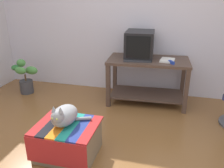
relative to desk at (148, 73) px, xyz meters
The scene contains 11 objects.
ground_plane 1.71m from the desk, 102.44° to the right, with size 14.00×14.00×0.00m, color brown.
back_wall 1.00m from the desk, 128.12° to the left, with size 8.00×0.10×2.60m, color silver.
desk is the anchor object (origin of this frame).
tv_monitor 0.46m from the desk, 155.96° to the left, with size 0.44×0.54×0.40m.
keyboard 0.32m from the desk, 133.66° to the right, with size 0.40×0.15×0.02m, color #333338.
book 0.37m from the desk, ahead, with size 0.20×0.24×0.03m, color white.
ottoman_with_blanket 1.71m from the desk, 113.11° to the right, with size 0.64×0.55×0.36m.
cat 1.68m from the desk, 113.92° to the right, with size 0.38×0.39×0.26m.
potted_plant 2.08m from the desk, behind, with size 0.43×0.33×0.59m.
stapler 0.45m from the desk, 25.01° to the right, with size 0.04×0.11×0.04m, color #2342B7.
pen 0.38m from the desk, 10.65° to the left, with size 0.01×0.01×0.14m, color #2351B2.
Camera 1 is at (0.68, -1.88, 1.65)m, focal length 37.82 mm.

